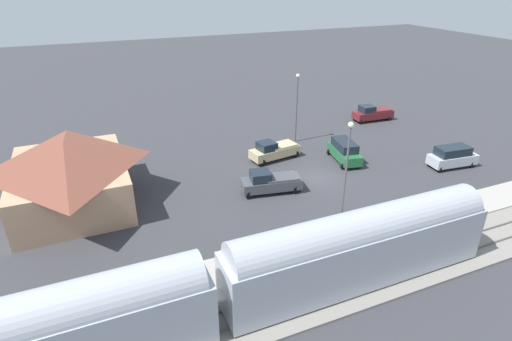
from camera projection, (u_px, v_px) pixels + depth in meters
ground_plane at (318, 177)px, 40.35m from camera, size 200.00×200.00×0.00m
railway_track at (422, 259)px, 28.72m from camera, size 4.80×70.00×0.30m
platform at (385, 229)px, 32.00m from camera, size 3.20×46.00×0.30m
passenger_train at (217, 286)px, 22.21m from camera, size 2.93×36.60×4.98m
station_building at (70, 173)px, 34.58m from camera, size 12.50×9.68×5.65m
pedestrian_on_platform at (358, 223)px, 30.66m from camera, size 0.36×0.36×1.71m
suv_green at (345, 151)px, 43.35m from camera, size 5.18×3.09×2.22m
pickup_charcoal at (270, 182)px, 37.22m from camera, size 2.90×5.66×2.14m
pickup_tan at (274, 150)px, 43.82m from camera, size 2.77×5.64×2.14m
pickup_maroon at (372, 113)px, 55.34m from camera, size 2.26×5.50×2.14m
suv_silver at (452, 156)px, 42.05m from camera, size 2.46×5.08×2.22m
light_pole_near_platform at (347, 161)px, 31.37m from camera, size 0.44×0.44×8.28m
light_pole_lot_center at (297, 100)px, 46.72m from camera, size 0.44×0.44×8.01m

